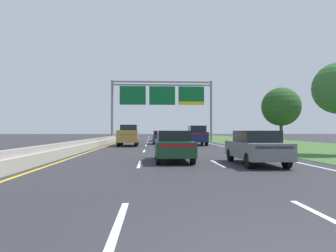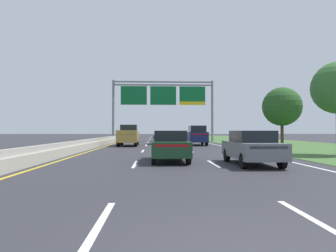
{
  "view_description": "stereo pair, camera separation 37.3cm",
  "coord_description": "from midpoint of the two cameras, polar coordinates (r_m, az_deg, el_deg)",
  "views": [
    {
      "loc": [
        -1.3,
        -3.46,
        1.56
      ],
      "look_at": [
        0.45,
        27.72,
        2.07
      ],
      "focal_mm": 31.78,
      "sensor_mm": 36.0,
      "label": 1
    },
    {
      "loc": [
        -0.92,
        -3.48,
        1.56
      ],
      "look_at": [
        0.45,
        27.72,
        2.07
      ],
      "focal_mm": 31.78,
      "sensor_mm": 36.0,
      "label": 2
    }
  ],
  "objects": [
    {
      "name": "ground_plane",
      "position": [
        38.52,
        -1.56,
        -3.25
      ],
      "size": [
        220.0,
        220.0,
        0.0
      ],
      "primitive_type": "plane",
      "color": "#2B2B30"
    },
    {
      "name": "lane_striping",
      "position": [
        38.06,
        -1.54,
        -3.27
      ],
      "size": [
        11.96,
        106.0,
        0.01
      ],
      "color": "white",
      "rests_on": "ground"
    },
    {
      "name": "grass_verge_right",
      "position": [
        41.34,
        18.18,
        -3.03
      ],
      "size": [
        14.0,
        110.0,
        0.02
      ],
      "primitive_type": "cube",
      "color": "#3D602D",
      "rests_on": "ground"
    },
    {
      "name": "median_barrier_concrete",
      "position": [
        38.88,
        -11.34,
        -2.69
      ],
      "size": [
        0.6,
        110.0,
        0.85
      ],
      "color": "#A8A399",
      "rests_on": "ground"
    },
    {
      "name": "overhead_sign_gantry",
      "position": [
        44.18,
        -1.37,
        5.38
      ],
      "size": [
        15.06,
        0.42,
        9.05
      ],
      "color": "gray",
      "rests_on": "ground"
    },
    {
      "name": "pickup_truck_gold",
      "position": [
        31.25,
        -7.94,
        -1.81
      ],
      "size": [
        2.09,
        5.43,
        2.2
      ],
      "rotation": [
        0.0,
        0.0,
        1.59
      ],
      "color": "#A38438",
      "rests_on": "ground"
    },
    {
      "name": "car_blue_centre_lane_sedan",
      "position": [
        34.97,
        -1.75,
        -2.15
      ],
      "size": [
        1.83,
        4.41,
        1.57
      ],
      "rotation": [
        0.0,
        0.0,
        1.57
      ],
      "color": "navy",
      "rests_on": "ground"
    },
    {
      "name": "car_darkgreen_centre_lane_sedan",
      "position": [
        15.3,
        0.3,
        -3.72
      ],
      "size": [
        1.84,
        4.41,
        1.57
      ],
      "rotation": [
        0.0,
        0.0,
        1.57
      ],
      "color": "#193D23",
      "rests_on": "ground"
    },
    {
      "name": "car_grey_right_lane_sedan",
      "position": [
        14.35,
        15.75,
        -3.87
      ],
      "size": [
        1.87,
        4.42,
        1.57
      ],
      "rotation": [
        0.0,
        0.0,
        1.56
      ],
      "color": "slate",
      "rests_on": "ground"
    },
    {
      "name": "car_navy_right_lane_suv",
      "position": [
        32.48,
        5.2,
        -1.74
      ],
      "size": [
        2.01,
        4.74,
        2.11
      ],
      "rotation": [
        0.0,
        0.0,
        1.55
      ],
      "color": "#161E47",
      "rests_on": "ground"
    },
    {
      "name": "car_silver_centre_lane_sedan",
      "position": [
        45.13,
        -2.02,
        -1.87
      ],
      "size": [
        1.93,
        4.44,
        1.57
      ],
      "rotation": [
        0.0,
        0.0,
        1.55
      ],
      "color": "#B2B5BA",
      "rests_on": "ground"
    },
    {
      "name": "roadside_tree_mid",
      "position": [
        38.04,
        20.59,
        3.47
      ],
      "size": [
        4.6,
        4.6,
        6.75
      ],
      "color": "#4C3823",
      "rests_on": "ground"
    }
  ]
}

